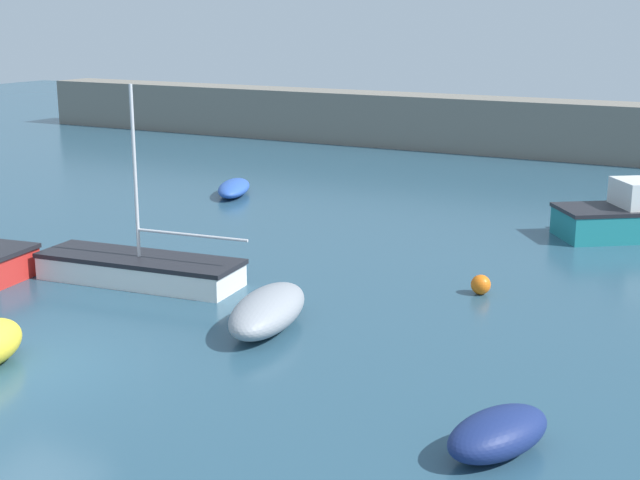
{
  "coord_description": "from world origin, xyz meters",
  "views": [
    {
      "loc": [
        13.0,
        -11.67,
        6.85
      ],
      "look_at": [
        1.72,
        9.12,
        0.87
      ],
      "focal_mm": 50.0,
      "sensor_mm": 36.0,
      "label": 1
    }
  ],
  "objects": [
    {
      "name": "ground_plane",
      "position": [
        0.0,
        0.0,
        -0.1
      ],
      "size": [
        120.0,
        120.0,
        0.2
      ],
      "primitive_type": "cube",
      "color": "#284C60"
    },
    {
      "name": "harbor_breakwater",
      "position": [
        0.0,
        32.53,
        1.38
      ],
      "size": [
        58.96,
        2.81,
        2.76
      ],
      "primitive_type": "cube",
      "color": "slate",
      "rests_on": "ground_plane"
    },
    {
      "name": "open_tender_yellow",
      "position": [
        2.95,
        4.4,
        0.44
      ],
      "size": [
        2.03,
        3.54,
        0.88
      ],
      "rotation": [
        0.0,
        0.0,
        4.92
      ],
      "color": "gray",
      "rests_on": "ground_plane"
    },
    {
      "name": "rowboat_white_midwater",
      "position": [
        -6.28,
        16.81,
        0.29
      ],
      "size": [
        2.3,
        3.28,
        0.58
      ],
      "rotation": [
        0.0,
        0.0,
        5.13
      ],
      "color": "#2D56B7",
      "rests_on": "ground_plane"
    },
    {
      "name": "dinghy_near_pier",
      "position": [
        9.29,
        1.15,
        0.36
      ],
      "size": [
        1.77,
        2.4,
        0.72
      ],
      "rotation": [
        0.0,
        0.0,
        1.21
      ],
      "color": "navy",
      "rests_on": "ground_plane"
    },
    {
      "name": "sailboat_tall_mast",
      "position": [
        -1.91,
        5.86,
        0.38
      ],
      "size": [
        6.03,
        2.3,
        5.18
      ],
      "rotation": [
        0.0,
        0.0,
        3.26
      ],
      "color": "white",
      "rests_on": "ground_plane"
    },
    {
      "name": "cabin_cruiser_white",
      "position": [
        8.72,
        17.26,
        0.7
      ],
      "size": [
        5.11,
        4.5,
        1.84
      ],
      "rotation": [
        0.0,
        0.0,
        3.77
      ],
      "color": "teal",
      "rests_on": "ground_plane"
    },
    {
      "name": "mooring_buoy_orange",
      "position": [
        6.32,
        9.15,
        0.25
      ],
      "size": [
        0.5,
        0.5,
        0.5
      ],
      "primitive_type": "sphere",
      "color": "orange",
      "rests_on": "ground_plane"
    }
  ]
}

